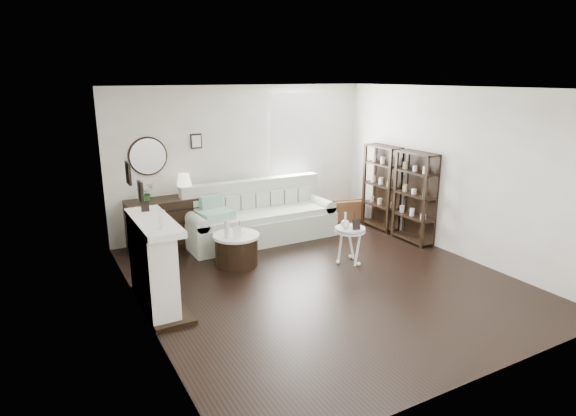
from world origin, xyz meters
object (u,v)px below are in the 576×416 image
dresser (165,223)px  drum_table (237,250)px  pedestal_table (350,231)px  sofa (259,220)px

dresser → drum_table: size_ratio=1.76×
dresser → drum_table: dresser is taller
drum_table → pedestal_table: bearing=-25.8°
sofa → drum_table: bearing=-131.1°
sofa → dresser: size_ratio=2.11×
drum_table → pedestal_table: size_ratio=1.24×
sofa → drum_table: sofa is taller
drum_table → pedestal_table: (1.59, -0.77, 0.28)m
drum_table → dresser: bearing=118.2°
sofa → dresser: sofa is taller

